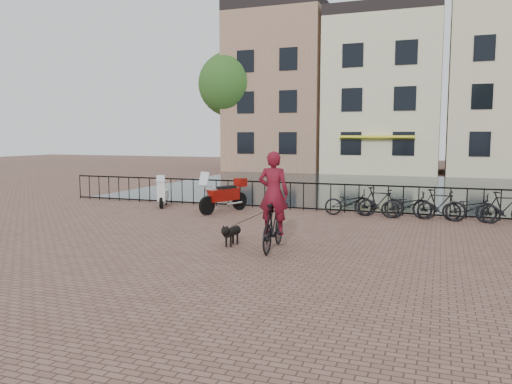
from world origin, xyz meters
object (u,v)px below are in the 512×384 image
(cyclist, at_px, (273,207))
(dog, at_px, (232,234))
(scooter, at_px, (163,190))
(motorcycle, at_px, (224,191))

(cyclist, bearing_deg, dog, -10.60)
(cyclist, relative_size, dog, 3.29)
(dog, distance_m, scooter, 7.49)
(dog, xyz_separation_m, scooter, (-5.17, 5.41, 0.37))
(cyclist, distance_m, motorcycle, 6.12)
(scooter, bearing_deg, dog, -69.26)
(dog, bearing_deg, scooter, 137.45)
(cyclist, bearing_deg, scooter, -45.96)
(scooter, bearing_deg, cyclist, -64.28)
(cyclist, distance_m, scooter, 8.38)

